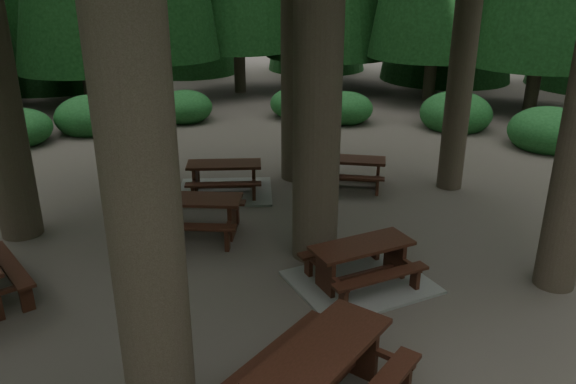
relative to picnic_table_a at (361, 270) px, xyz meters
name	(u,v)px	position (x,y,z in m)	size (l,w,h in m)	color
ground	(280,267)	(-1.01, 1.10, -0.25)	(80.00, 80.00, 0.00)	#4F4940
picnic_table_a	(361,270)	(0.00, 0.00, 0.00)	(2.27, 1.89, 0.75)	gray
picnic_table_c	(225,183)	(-0.72, 5.02, 0.00)	(2.76, 2.54, 0.76)	gray
picnic_table_d	(352,168)	(2.31, 4.19, 0.22)	(2.10, 2.02, 0.71)	#33190F
picnic_table_e	(321,369)	(-2.01, -2.34, 0.34)	(2.60, 2.45, 0.89)	#33190F
picnic_table_f	(195,210)	(-2.02, 3.05, 0.28)	(2.36, 2.21, 0.81)	#33190F
shrub_ring	(297,224)	(-0.31, 1.85, 0.15)	(23.86, 24.64, 1.49)	#1D5423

